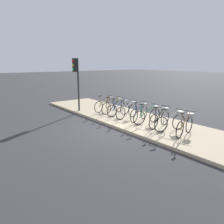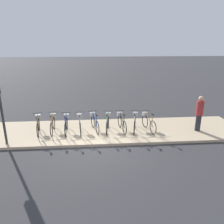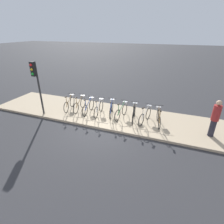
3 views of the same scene
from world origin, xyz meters
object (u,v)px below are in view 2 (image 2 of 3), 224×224
parked_bicycle_3 (80,123)px  parked_bicycle_4 (94,122)px  parked_bicycle_2 (66,124)px  pedestrian (199,113)px  parked_bicycle_1 (53,123)px  parked_bicycle_0 (38,125)px  parked_bicycle_7 (135,122)px  parked_bicycle_5 (108,122)px  parked_bicycle_8 (148,122)px  parked_bicycle_6 (122,122)px

parked_bicycle_3 → parked_bicycle_4: same height
parked_bicycle_2 → parked_bicycle_3: size_ratio=1.00×
pedestrian → parked_bicycle_1: bearing=176.6°
parked_bicycle_0 → parked_bicycle_7: same height
parked_bicycle_5 → parked_bicycle_8: (2.02, -0.08, 0.00)m
parked_bicycle_8 → pedestrian: (2.46, -0.29, 0.50)m
parked_bicycle_1 → parked_bicycle_7: size_ratio=1.02×
parked_bicycle_1 → parked_bicycle_5: size_ratio=1.01×
parked_bicycle_6 → parked_bicycle_0: bearing=-179.3°
parked_bicycle_6 → parked_bicycle_7: bearing=-6.4°
parked_bicycle_6 → parked_bicycle_8: 1.33m
parked_bicycle_0 → parked_bicycle_3: bearing=-0.5°
parked_bicycle_3 → pedestrian: bearing=-3.0°
parked_bicycle_3 → pedestrian: pedestrian is taller
parked_bicycle_4 → parked_bicycle_8: 2.68m
parked_bicycle_3 → parked_bicycle_5: 1.37m
parked_bicycle_3 → parked_bicycle_6: same height
parked_bicycle_2 → parked_bicycle_6: size_ratio=1.01×
parked_bicycle_0 → parked_bicycle_7: (4.73, -0.02, 0.00)m
parked_bicycle_3 → pedestrian: size_ratio=0.89×
parked_bicycle_2 → parked_bicycle_4: size_ratio=1.02×
parked_bicycle_8 → parked_bicycle_2: bearing=179.7°
parked_bicycle_0 → parked_bicycle_6: bearing=0.7°
parked_bicycle_7 → parked_bicycle_1: bearing=178.2°
parked_bicycle_5 → pedestrian: bearing=-4.7°
parked_bicycle_0 → parked_bicycle_6: (4.07, 0.05, 0.00)m
parked_bicycle_5 → parked_bicycle_8: bearing=-2.3°
parked_bicycle_0 → parked_bicycle_1: (0.68, 0.10, 0.00)m
parked_bicycle_6 → parked_bicycle_8: (1.33, -0.09, 0.00)m
parked_bicycle_1 → parked_bicycle_7: same height
parked_bicycle_2 → parked_bicycle_3: 0.67m
parked_bicycle_2 → parked_bicycle_5: bearing=1.7°
parked_bicycle_0 → parked_bicycle_2: same height
parked_bicycle_0 → pedestrian: (7.85, -0.32, 0.50)m
parked_bicycle_1 → parked_bicycle_8: size_ratio=1.02×
parked_bicycle_5 → pedestrian: size_ratio=0.89×
parked_bicycle_3 → parked_bicycle_7: 2.72m
parked_bicycle_4 → parked_bicycle_3: bearing=-168.1°
parked_bicycle_6 → parked_bicycle_7: same height
pedestrian → parked_bicycle_8: bearing=173.3°
parked_bicycle_8 → parked_bicycle_4: bearing=176.4°
parked_bicycle_1 → parked_bicycle_3: size_ratio=1.00×
parked_bicycle_3 → parked_bicycle_1: bearing=174.8°
parked_bicycle_3 → parked_bicycle_7: same height
parked_bicycle_5 → parked_bicycle_3: bearing=-177.5°
parked_bicycle_6 → parked_bicycle_8: bearing=-3.9°
parked_bicycle_6 → parked_bicycle_8: same height
parked_bicycle_1 → parked_bicycle_2: bearing=-10.5°
parked_bicycle_0 → parked_bicycle_3: same height
parked_bicycle_5 → parked_bicycle_6: 0.70m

